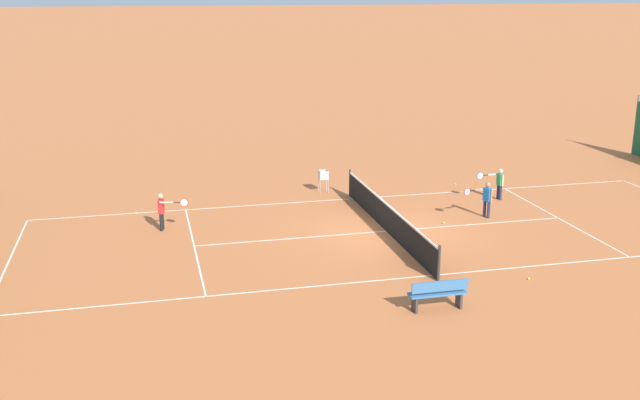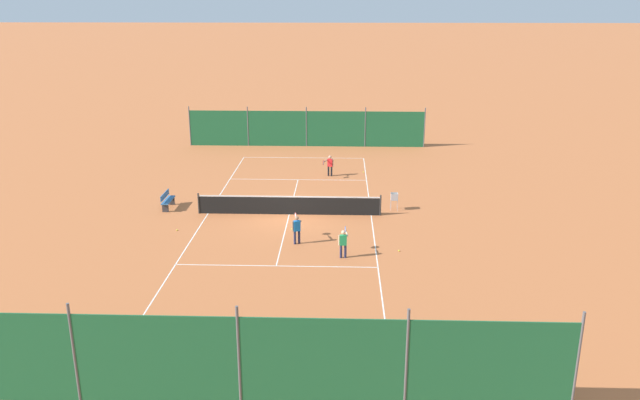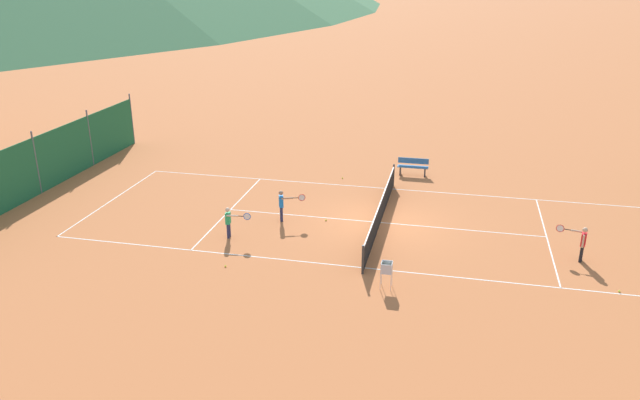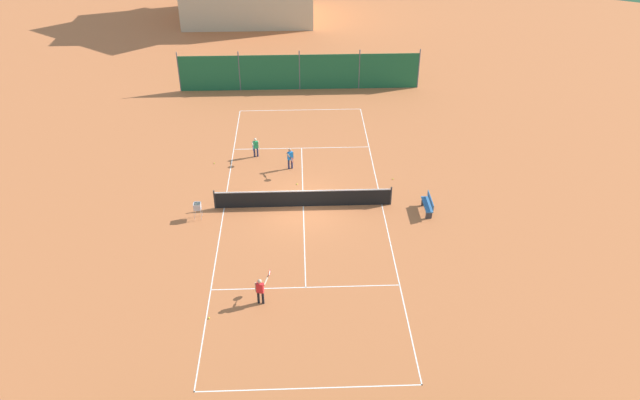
# 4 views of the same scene
# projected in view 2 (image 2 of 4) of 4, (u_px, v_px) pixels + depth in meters

# --- Properties ---
(ground_plane) EXTENTS (600.00, 600.00, 0.00)m
(ground_plane) POSITION_uv_depth(u_px,v_px,m) (289.00, 214.00, 31.23)
(ground_plane) COLOR #BC6638
(court_line_markings) EXTENTS (8.25, 23.85, 0.01)m
(court_line_markings) POSITION_uv_depth(u_px,v_px,m) (289.00, 214.00, 31.23)
(court_line_markings) COLOR white
(court_line_markings) RESTS_ON ground
(tennis_net) EXTENTS (9.18, 0.08, 1.06)m
(tennis_net) POSITION_uv_depth(u_px,v_px,m) (289.00, 205.00, 31.07)
(tennis_net) COLOR #2D2D2D
(tennis_net) RESTS_ON ground
(windscreen_fence_far) EXTENTS (17.28, 0.08, 2.90)m
(windscreen_fence_far) POSITION_uv_depth(u_px,v_px,m) (239.00, 362.00, 16.07)
(windscreen_fence_far) COLOR #1E6038
(windscreen_fence_far) RESTS_ON ground
(windscreen_fence_near) EXTENTS (17.28, 0.08, 2.90)m
(windscreen_fence_near) POSITION_uv_depth(u_px,v_px,m) (306.00, 129.00, 45.59)
(windscreen_fence_near) COLOR #1E6038
(windscreen_fence_near) RESTS_ON ground
(player_far_baseline) EXTENTS (0.41, 1.10, 1.29)m
(player_far_baseline) POSITION_uv_depth(u_px,v_px,m) (297.00, 227.00, 27.26)
(player_far_baseline) COLOR #23284C
(player_far_baseline) RESTS_ON ground
(player_near_baseline) EXTENTS (0.41, 1.03, 1.21)m
(player_near_baseline) POSITION_uv_depth(u_px,v_px,m) (343.00, 241.00, 25.78)
(player_near_baseline) COLOR #23284C
(player_near_baseline) RESTS_ON ground
(player_far_service) EXTENTS (0.63, 1.00, 1.28)m
(player_far_service) POSITION_uv_depth(u_px,v_px,m) (330.00, 164.00, 37.87)
(player_far_service) COLOR black
(player_far_service) RESTS_ON ground
(tennis_ball_mid_court) EXTENTS (0.07, 0.07, 0.07)m
(tennis_ball_mid_court) POSITION_uv_depth(u_px,v_px,m) (177.00, 230.00, 28.99)
(tennis_ball_mid_court) COLOR #CCE033
(tennis_ball_mid_court) RESTS_ON ground
(tennis_ball_by_net_left) EXTENTS (0.07, 0.07, 0.07)m
(tennis_ball_by_net_left) POSITION_uv_depth(u_px,v_px,m) (399.00, 251.00, 26.58)
(tennis_ball_by_net_left) COLOR #CCE033
(tennis_ball_by_net_left) RESTS_ON ground
(tennis_ball_near_corner) EXTENTS (0.07, 0.07, 0.07)m
(tennis_ball_near_corner) POSITION_uv_depth(u_px,v_px,m) (292.00, 229.00, 29.13)
(tennis_ball_near_corner) COLOR #CCE033
(tennis_ball_near_corner) RESTS_ON ground
(tennis_ball_far_corner) EXTENTS (0.07, 0.07, 0.07)m
(tennis_ball_far_corner) POSITION_uv_depth(u_px,v_px,m) (363.00, 172.00, 38.87)
(tennis_ball_far_corner) COLOR #CCE033
(tennis_ball_far_corner) RESTS_ON ground
(ball_hopper) EXTENTS (0.36, 0.36, 0.89)m
(ball_hopper) POSITION_uv_depth(u_px,v_px,m) (394.00, 198.00, 31.69)
(ball_hopper) COLOR #B7B7BC
(ball_hopper) RESTS_ON ground
(courtside_bench) EXTENTS (0.36, 1.50, 0.84)m
(courtside_bench) POSITION_uv_depth(u_px,v_px,m) (167.00, 200.00, 32.02)
(courtside_bench) COLOR #336699
(courtside_bench) RESTS_ON ground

